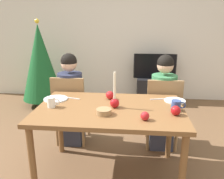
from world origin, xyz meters
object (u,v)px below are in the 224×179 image
person_right_child (163,104)px  tv (155,66)px  apple_by_right_mug (176,111)px  candle_centerpiece (115,101)px  apple_near_candle (145,116)px  tv_stand (153,90)px  dining_table (110,116)px  plate_right (175,101)px  person_left_child (71,101)px  mug_left (52,102)px  christmas_tree (41,62)px  mug_right (176,105)px  apple_by_left_plate (110,95)px  plate_left (56,99)px  bowl_walnuts (104,112)px  chair_left (71,106)px  chair_right (163,109)px

person_right_child → tv: size_ratio=1.48×
apple_by_right_mug → candle_centerpiece: bearing=166.4°
apple_near_candle → tv_stand: bearing=83.8°
dining_table → plate_right: plate_right is taller
person_left_child → tv_stand: 2.05m
mug_left → tv: bearing=63.8°
tv → christmas_tree: (-2.06, -0.36, 0.10)m
mug_right → apple_near_candle: mug_right is taller
dining_table → tv: bearing=75.4°
person_right_child → tv: bearing=89.2°
tv → apple_by_left_plate: size_ratio=9.12×
tv_stand → mug_left: bearing=-116.3°
person_left_child → mug_left: size_ratio=9.54×
tv_stand → plate_right: plate_right is taller
candle_centerpiece → plate_left: (-0.64, 0.17, -0.06)m
person_left_child → bowl_walnuts: (0.53, -0.81, 0.21)m
person_right_child → tv: person_right_child is taller
mug_left → dining_table: bearing=4.4°
plate_left → mug_left: 0.23m
apple_near_candle → chair_left: bearing=135.5°
plate_left → person_left_child: bearing=86.2°
tv_stand → plate_left: bearing=-119.4°
chair_left → christmas_tree: (-0.90, 1.33, 0.30)m
chair_left → mug_right: chair_left is taller
dining_table → tv_stand: size_ratio=2.19×
dining_table → mug_left: mug_left is taller
tv → plate_left: (-1.19, -2.12, 0.05)m
candle_centerpiece → person_left_child: bearing=133.8°
person_left_child → apple_by_right_mug: size_ratio=13.54×
christmas_tree → bowl_walnuts: 2.54m
candle_centerpiece → plate_left: 0.66m
mug_left → apple_near_candle: bearing=-13.9°
tv_stand → chair_right: bearing=-90.8°
dining_table → chair_right: bearing=46.4°
tv → person_left_child: bearing=-125.0°
christmas_tree → apple_by_right_mug: 2.91m
mug_left → apple_near_candle: 0.90m
person_right_child → tv: (0.02, 1.66, 0.14)m
tv_stand → christmas_tree: 2.17m
plate_right → chair_right: bearing=100.6°
dining_table → chair_right: 0.85m
bowl_walnuts → apple_by_left_plate: bearing=88.7°
mug_left → mug_right: bearing=1.5°
person_right_child → mug_right: size_ratio=8.83×
tv → apple_by_left_plate: 2.15m
mug_right → tv: bearing=90.4°
person_left_child → tv: 2.03m
chair_right → christmas_tree: size_ratio=0.58×
person_right_child → candle_centerpiece: (-0.53, -0.63, 0.25)m
tv → apple_by_left_plate: bearing=-107.0°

